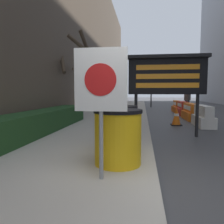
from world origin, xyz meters
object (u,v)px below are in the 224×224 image
at_px(barrel_drum_middle, 118,128).
at_px(warning_sign, 101,88).
at_px(jersey_barrier_orange_near, 191,112).
at_px(barrel_drum_foreground, 118,137).
at_px(traffic_cone_near, 176,116).
at_px(jersey_barrier_red_striped, 183,109).
at_px(jersey_barrier_orange_far, 177,107).
at_px(message_board, 167,76).
at_px(pedestrian_worker, 187,98).
at_px(traffic_cone_mid, 193,110).
at_px(jersey_barrier_white, 203,117).
at_px(traffic_light_near_curb, 151,77).

xyz_separation_m(barrel_drum_middle, warning_sign, (-0.06, -1.69, 0.83)).
xyz_separation_m(warning_sign, jersey_barrier_orange_near, (3.05, 8.66, -1.09)).
relative_size(barrel_drum_foreground, traffic_cone_near, 1.21).
height_order(jersey_barrier_red_striped, jersey_barrier_orange_far, jersey_barrier_red_striped).
relative_size(warning_sign, jersey_barrier_orange_near, 0.90).
height_order(message_board, jersey_barrier_red_striped, message_board).
height_order(jersey_barrier_orange_near, pedestrian_worker, pedestrian_worker).
bearing_deg(message_board, jersey_barrier_red_striped, 75.86).
height_order(barrel_drum_foreground, traffic_cone_mid, barrel_drum_foreground).
distance_m(traffic_cone_near, traffic_cone_mid, 4.75).
height_order(jersey_barrier_red_striped, traffic_cone_near, jersey_barrier_red_striped).
distance_m(jersey_barrier_red_striped, traffic_cone_mid, 0.62).
xyz_separation_m(jersey_barrier_white, pedestrian_worker, (0.58, 6.25, 0.66)).
xyz_separation_m(jersey_barrier_red_striped, traffic_cone_mid, (0.61, -0.02, -0.04)).
bearing_deg(jersey_barrier_orange_far, traffic_light_near_curb, 109.62).
bearing_deg(jersey_barrier_orange_far, barrel_drum_foreground, -103.09).
bearing_deg(jersey_barrier_orange_near, traffic_cone_mid, 74.80).
bearing_deg(pedestrian_worker, jersey_barrier_red_striped, -165.57).
height_order(barrel_drum_foreground, traffic_cone_near, barrel_drum_foreground).
bearing_deg(warning_sign, jersey_barrier_orange_near, 70.60).
height_order(barrel_drum_foreground, traffic_light_near_curb, traffic_light_near_curb).
relative_size(jersey_barrier_red_striped, traffic_light_near_curb, 0.45).
distance_m(warning_sign, jersey_barrier_red_striped, 11.41).
relative_size(warning_sign, message_board, 0.73).
relative_size(barrel_drum_middle, warning_sign, 0.52).
relative_size(traffic_cone_near, pedestrian_worker, 0.45).
relative_size(message_board, jersey_barrier_orange_far, 1.43).
bearing_deg(traffic_light_near_curb, barrel_drum_middle, -94.66).
relative_size(barrel_drum_foreground, warning_sign, 0.52).
xyz_separation_m(traffic_light_near_curb, pedestrian_worker, (2.25, -5.26, -1.75)).
height_order(jersey_barrier_white, jersey_barrier_red_striped, jersey_barrier_white).
bearing_deg(jersey_barrier_orange_near, barrel_drum_middle, -113.24).
height_order(jersey_barrier_orange_near, jersey_barrier_orange_far, jersey_barrier_orange_near).
bearing_deg(jersey_barrier_red_striped, warning_sign, -105.57).
height_order(barrel_drum_foreground, jersey_barrier_white, barrel_drum_foreground).
distance_m(message_board, jersey_barrier_white, 3.22).
bearing_deg(warning_sign, barrel_drum_middle, 88.02).
relative_size(barrel_drum_foreground, pedestrian_worker, 0.54).
relative_size(barrel_drum_middle, traffic_light_near_curb, 0.25).
xyz_separation_m(barrel_drum_middle, traffic_cone_near, (1.95, 4.78, -0.24)).
distance_m(traffic_cone_mid, pedestrian_worker, 1.80).
bearing_deg(traffic_cone_mid, traffic_cone_near, -110.42).
relative_size(jersey_barrier_orange_near, traffic_cone_mid, 3.09).
bearing_deg(traffic_cone_near, jersey_barrier_orange_near, 64.53).
relative_size(jersey_barrier_orange_far, traffic_cone_near, 2.26).
bearing_deg(warning_sign, traffic_light_near_curb, 85.59).
height_order(barrel_drum_foreground, jersey_barrier_orange_far, barrel_drum_foreground).
height_order(barrel_drum_middle, traffic_cone_near, barrel_drum_middle).
distance_m(barrel_drum_foreground, jersey_barrier_white, 6.31).
height_order(jersey_barrier_white, traffic_cone_near, jersey_barrier_white).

